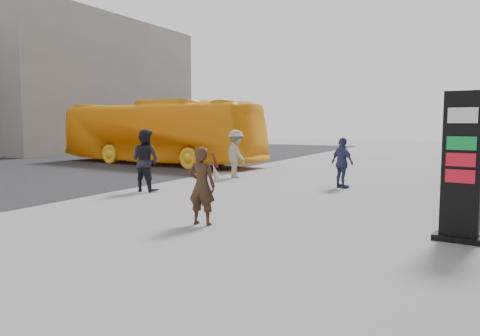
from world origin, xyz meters
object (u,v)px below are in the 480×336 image
at_px(bus, 158,133).
at_px(pedestrian_b, 236,154).
at_px(woman, 202,185).
at_px(pedestrian_a, 145,160).
at_px(pedestrian_c, 342,163).
at_px(info_pylon, 462,167).

relative_size(bus, pedestrian_b, 6.29).
relative_size(woman, pedestrian_b, 0.88).
distance_m(pedestrian_a, pedestrian_b, 4.50).
xyz_separation_m(pedestrian_a, pedestrian_c, (5.19, 3.45, -0.13)).
height_order(bus, pedestrian_b, bus).
xyz_separation_m(woman, bus, (-9.61, 11.19, 0.78)).
bearing_deg(info_pylon, bus, 151.80).
height_order(woman, pedestrian_a, pedestrian_a).
bearing_deg(bus, info_pylon, -119.33).
xyz_separation_m(pedestrian_b, pedestrian_c, (4.38, -0.97, -0.10)).
xyz_separation_m(info_pylon, pedestrian_b, (-8.04, 6.73, -0.40)).
bearing_deg(woman, info_pylon, -174.52).
bearing_deg(pedestrian_b, pedestrian_c, -157.04).
height_order(info_pylon, pedestrian_b, info_pylon).
bearing_deg(bus, pedestrian_a, -138.96).
distance_m(info_pylon, pedestrian_c, 6.84).
relative_size(info_pylon, pedestrian_a, 1.39).
bearing_deg(bus, woman, -133.19).
relative_size(woman, bus, 0.14).
bearing_deg(woman, pedestrian_a, -44.15).
relative_size(pedestrian_a, pedestrian_b, 1.04).
relative_size(info_pylon, bus, 0.23).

